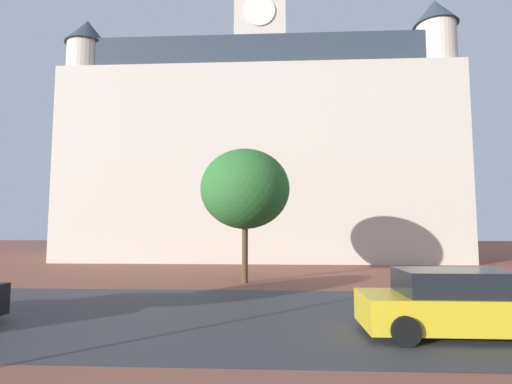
% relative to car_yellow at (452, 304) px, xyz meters
% --- Properties ---
extents(ground_plane, '(120.00, 120.00, 0.00)m').
position_rel_car_yellow_xyz_m(ground_plane, '(-4.94, 3.11, -0.73)').
color(ground_plane, brown).
extents(street_asphalt_strip, '(120.00, 8.64, 0.00)m').
position_rel_car_yellow_xyz_m(street_asphalt_strip, '(-4.94, 1.90, -0.72)').
color(street_asphalt_strip, '#38383D').
rests_on(street_asphalt_strip, ground_plane).
extents(landmark_building, '(29.74, 15.79, 28.74)m').
position_rel_car_yellow_xyz_m(landmark_building, '(-5.48, 24.61, 7.92)').
color(landmark_building, beige).
rests_on(landmark_building, ground_plane).
extents(car_yellow, '(4.23, 2.04, 1.52)m').
position_rel_car_yellow_xyz_m(car_yellow, '(0.00, 0.00, 0.00)').
color(car_yellow, gold).
rests_on(car_yellow, ground_plane).
extents(tree_curb_far, '(4.14, 4.14, 6.18)m').
position_rel_car_yellow_xyz_m(tree_curb_far, '(-5.58, 8.26, 3.58)').
color(tree_curb_far, '#4C3823').
rests_on(tree_curb_far, ground_plane).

